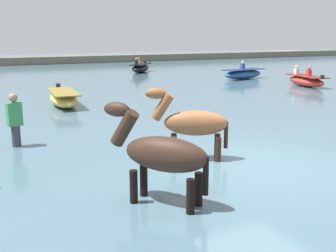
% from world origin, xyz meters
% --- Properties ---
extents(ground_plane, '(120.00, 120.00, 0.00)m').
position_xyz_m(ground_plane, '(0.00, 0.00, 0.00)').
color(ground_plane, '#756B56').
extents(water_surface, '(90.00, 90.00, 0.39)m').
position_xyz_m(water_surface, '(0.00, 10.00, 0.19)').
color(water_surface, '#476675').
rests_on(water_surface, ground).
extents(horse_lead_dark_bay, '(1.31, 1.58, 1.91)m').
position_xyz_m(horse_lead_dark_bay, '(-2.62, -0.91, 1.13)').
color(horse_lead_dark_bay, '#382319').
rests_on(horse_lead_dark_bay, ground).
extents(horse_trailing_chestnut, '(1.62, 1.14, 1.87)m').
position_xyz_m(horse_trailing_chestnut, '(-1.00, 0.88, 1.10)').
color(horse_trailing_chestnut, brown).
rests_on(horse_trailing_chestnut, ground).
extents(boat_distant_west, '(1.20, 2.90, 0.68)m').
position_xyz_m(boat_distant_west, '(-1.74, 8.79, 0.66)').
color(boat_distant_west, gold).
rests_on(boat_distant_west, water_surface).
extents(boat_distant_east, '(2.52, 2.77, 1.06)m').
position_xyz_m(boat_distant_east, '(6.59, 20.58, 0.68)').
color(boat_distant_east, black).
rests_on(boat_distant_east, water_surface).
extents(boat_near_port, '(3.11, 1.51, 1.06)m').
position_xyz_m(boat_near_port, '(10.14, 13.49, 0.68)').
color(boat_near_port, '#28518E').
rests_on(boat_near_port, water_surface).
extents(boat_mid_channel, '(1.56, 2.94, 1.02)m').
position_xyz_m(boat_mid_channel, '(10.70, 9.06, 0.67)').
color(boat_mid_channel, '#BC382D').
rests_on(boat_mid_channel, water_surface).
extents(person_onlooker_right, '(0.35, 0.25, 1.63)m').
position_xyz_m(person_onlooker_right, '(-4.10, 3.62, 0.87)').
color(person_onlooker_right, '#383842').
rests_on(person_onlooker_right, ground).
extents(far_shoreline, '(80.00, 2.40, 1.05)m').
position_xyz_m(far_shoreline, '(0.00, 32.94, 0.53)').
color(far_shoreline, '#605B4C').
rests_on(far_shoreline, ground).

